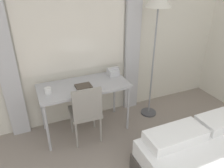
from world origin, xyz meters
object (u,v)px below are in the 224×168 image
at_px(desk, 84,89).
at_px(book, 83,86).
at_px(standing_lamp, 158,9).
at_px(mug, 48,91).
at_px(desk_chair, 86,110).
at_px(telephone, 113,72).

height_order(desk, book, book).
height_order(desk, standing_lamp, standing_lamp).
bearing_deg(book, mug, 178.68).
distance_m(book, mug, 0.47).
bearing_deg(desk_chair, standing_lamp, 13.61).
bearing_deg(desk_chair, desk, 80.20).
relative_size(desk, telephone, 7.09).
distance_m(desk_chair, telephone, 0.75).
height_order(telephone, mug, telephone).
bearing_deg(standing_lamp, mug, -179.22).
bearing_deg(mug, desk, 5.97).
bearing_deg(standing_lamp, book, -178.33).
distance_m(desk_chair, book, 0.33).
height_order(telephone, book, telephone).
height_order(standing_lamp, mug, standing_lamp).
bearing_deg(telephone, desk_chair, -145.68).
distance_m(standing_lamp, book, 1.46).
distance_m(standing_lamp, mug, 1.82).
relative_size(telephone, mug, 2.13).
height_order(desk, desk_chair, desk_chair).
distance_m(desk, telephone, 0.54).
height_order(desk, telephone, telephone).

